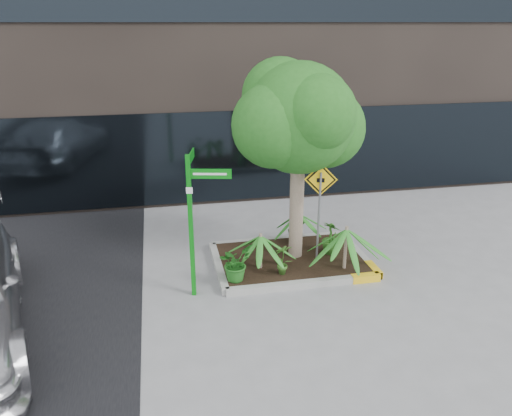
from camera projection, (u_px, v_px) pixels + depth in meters
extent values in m
plane|color=gray|center=(285.00, 270.00, 10.72)|extent=(80.00, 80.00, 0.00)
cube|color=#9E9E99|center=(278.00, 240.00, 12.01)|extent=(3.20, 0.15, 0.15)
cube|color=#9E9E99|center=(305.00, 284.00, 9.99)|extent=(3.20, 0.15, 0.15)
cube|color=#9E9E99|center=(218.00, 267.00, 10.70)|extent=(0.15, 2.20, 0.15)
cube|color=#9E9E99|center=(359.00, 254.00, 11.30)|extent=(0.15, 2.20, 0.15)
cube|color=yellow|center=(366.00, 278.00, 10.24)|extent=(0.60, 0.17, 0.15)
cube|color=black|center=(290.00, 258.00, 10.99)|extent=(3.05, 2.05, 0.06)
cylinder|color=tan|center=(297.00, 202.00, 10.64)|extent=(0.30, 0.30, 2.82)
cylinder|color=tan|center=(302.00, 154.00, 10.29)|extent=(0.53, 0.15, 0.91)
sphere|color=#21601B|center=(299.00, 118.00, 10.01)|extent=(2.25, 2.25, 2.25)
sphere|color=#21601B|center=(325.00, 128.00, 10.49)|extent=(1.69, 1.69, 1.69)
sphere|color=#21601B|center=(274.00, 126.00, 9.77)|extent=(1.69, 1.69, 1.69)
sphere|color=#21601B|center=(317.00, 113.00, 9.46)|extent=(1.50, 1.50, 1.50)
sphere|color=#21601B|center=(280.00, 96.00, 10.26)|extent=(1.60, 1.60, 1.60)
cylinder|color=tan|center=(345.00, 247.00, 10.34)|extent=(0.07, 0.07, 0.94)
cylinder|color=tan|center=(261.00, 251.00, 10.38)|extent=(0.07, 0.07, 0.78)
cylinder|color=tan|center=(298.00, 228.00, 11.53)|extent=(0.07, 0.07, 0.79)
imported|color=#1F621C|center=(235.00, 263.00, 9.91)|extent=(0.94, 0.94, 0.74)
imported|color=#2C661E|center=(331.00, 237.00, 11.06)|extent=(0.58, 0.58, 0.75)
imported|color=#376D21|center=(283.00, 259.00, 10.14)|extent=(0.42, 0.42, 0.68)
imported|color=#1C5518|center=(297.00, 228.00, 11.58)|extent=(0.56, 0.56, 0.72)
cube|color=#0C8415|center=(191.00, 228.00, 9.28)|extent=(0.10, 0.10, 2.82)
cube|color=#0C8415|center=(210.00, 174.00, 8.90)|extent=(0.77, 0.19, 0.18)
cube|color=#0C8415|center=(191.00, 157.00, 9.19)|extent=(0.19, 0.77, 0.18)
cube|color=white|center=(210.00, 174.00, 8.89)|extent=(0.59, 0.13, 0.04)
cube|color=white|center=(190.00, 157.00, 9.19)|extent=(0.13, 0.59, 0.04)
cube|color=white|center=(189.00, 191.00, 8.97)|extent=(0.12, 0.03, 0.12)
cylinder|color=slate|center=(319.00, 218.00, 10.41)|extent=(0.09, 0.18, 2.03)
cube|color=yellow|center=(321.00, 179.00, 10.09)|extent=(0.66, 0.18, 0.68)
cube|color=black|center=(321.00, 180.00, 10.08)|extent=(0.59, 0.15, 0.60)
cube|color=yellow|center=(321.00, 180.00, 10.07)|extent=(0.50, 0.13, 0.51)
cube|color=black|center=(321.00, 180.00, 10.07)|extent=(0.16, 0.04, 0.09)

